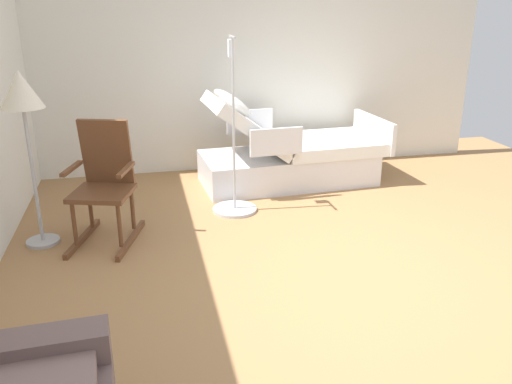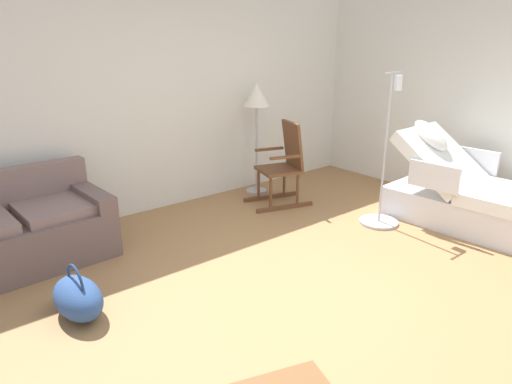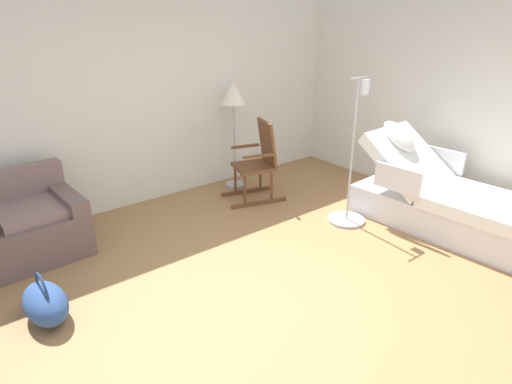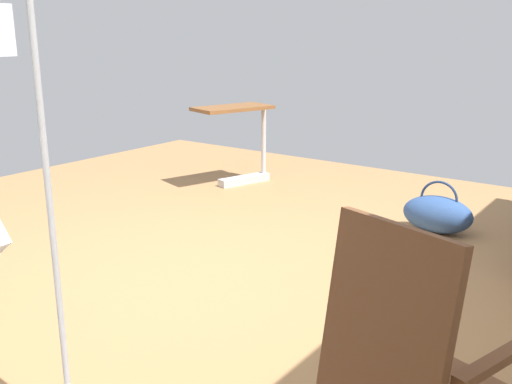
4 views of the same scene
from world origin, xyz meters
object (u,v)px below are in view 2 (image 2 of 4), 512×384
Objects in this scene: hospital_bed at (480,201)px; iv_pole at (381,203)px; rocking_chair at (283,165)px; duffel_bag at (78,298)px; floor_lamp at (256,102)px; couch at (16,235)px.

iv_pole is (-0.73, 0.76, -0.07)m from hospital_bed.
rocking_chair is 3.05m from duffel_bag.
hospital_bed is 2.91m from floor_lamp.
hospital_bed is 1.43× the size of floor_lamp.
rocking_chair is at bearing -5.44° from couch.
iv_pole is (3.31, -0.31, 0.10)m from duffel_bag.
duffel_bag is (-2.92, -1.45, -1.07)m from floor_lamp.
rocking_chair reaches higher than couch.
hospital_bed is 1.06m from iv_pole.
iv_pole is (3.45, -1.49, -0.06)m from couch.
iv_pole is (0.39, -1.76, -0.98)m from floor_lamp.
duffel_bag is (0.14, -1.18, -0.15)m from couch.
hospital_bed is at bearing -59.95° from rocking_chair.
hospital_bed is at bearing -46.20° from iv_pole.
duffel_bag is at bearing -153.57° from floor_lamp.
hospital_bed is 2.02× the size of rocking_chair.
hospital_bed is at bearing -28.33° from couch.
floor_lamp is (-1.12, 2.53, 0.91)m from hospital_bed.
couch is at bearing 174.56° from rocking_chair.
floor_lamp is at bearing 26.43° from duffel_bag.
rocking_chair is at bearing 17.05° from duffel_bag.
hospital_bed is 3.68× the size of duffel_bag.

